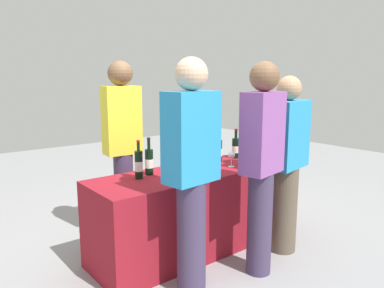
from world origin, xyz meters
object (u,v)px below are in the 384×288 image
guest_1 (262,160)px  wine_bottle_1 (149,161)px  wine_bottle_0 (139,164)px  wine_glass_0 (179,169)px  server_pouring (122,142)px  wine_glass_2 (231,156)px  wine_bottle_3 (236,148)px  wine_bottle_2 (219,151)px  wine_glass_1 (186,165)px  guest_2 (286,160)px  guest_0 (191,169)px

guest_1 → wine_bottle_1: bearing=113.0°
wine_bottle_0 → wine_glass_0: size_ratio=2.54×
server_pouring → guest_1: size_ratio=1.02×
wine_glass_0 → wine_glass_2: wine_glass_2 is taller
wine_bottle_3 → wine_bottle_2: bearing=-173.4°
wine_bottle_2 → wine_glass_1: wine_bottle_2 is taller
wine_bottle_3 → wine_glass_0: wine_bottle_3 is taller
guest_2 → guest_1: bearing=-175.3°
wine_glass_1 → wine_bottle_2: bearing=22.3°
wine_bottle_3 → server_pouring: size_ratio=0.18×
wine_bottle_0 → wine_glass_1: size_ratio=2.19×
wine_bottle_1 → server_pouring: (0.00, 0.48, 0.11)m
server_pouring → guest_0: size_ratio=1.01×
wine_bottle_3 → wine_glass_2: bearing=-140.8°
wine_bottle_0 → wine_bottle_3: 1.22m
wine_glass_2 → wine_glass_0: bearing=-176.3°
guest_1 → wine_bottle_0: bearing=121.4°
wine_bottle_2 → server_pouring: 0.95m
wine_glass_0 → guest_1: guest_1 is taller
wine_glass_1 → guest_0: guest_0 is taller
wine_glass_2 → guest_2: size_ratio=0.09×
wine_bottle_0 → wine_glass_2: wine_bottle_0 is taller
server_pouring → guest_0: (-0.07, -1.16, -0.03)m
wine_bottle_1 → wine_glass_1: bearing=-53.9°
wine_bottle_0 → server_pouring: server_pouring is taller
guest_0 → guest_2: bearing=-5.6°
wine_bottle_0 → wine_bottle_1: 0.15m
wine_bottle_2 → wine_glass_1: size_ratio=2.09×
wine_bottle_3 → wine_glass_0: bearing=-162.7°
wine_bottle_0 → guest_2: size_ratio=0.20×
wine_bottle_1 → wine_glass_1: 0.33m
wine_bottle_1 → wine_glass_2: wine_bottle_1 is taller
wine_bottle_2 → wine_bottle_3: (0.27, 0.03, -0.01)m
wine_bottle_3 → wine_bottle_1: bearing=-179.3°
server_pouring → guest_2: server_pouring is taller
wine_bottle_1 → wine_glass_1: wine_bottle_1 is taller
guest_0 → guest_1: bearing=-17.5°
wine_bottle_3 → guest_2: 0.69m
wine_glass_0 → wine_bottle_2: bearing=21.3°
guest_2 → wine_glass_1: bearing=143.3°
wine_glass_0 → guest_0: (-0.19, -0.40, 0.10)m
wine_bottle_2 → guest_1: (-0.27, -0.79, 0.08)m
server_pouring → wine_bottle_3: bearing=161.6°
wine_bottle_2 → wine_bottle_3: bearing=6.6°
wine_bottle_2 → guest_0: guest_0 is taller
wine_bottle_2 → guest_2: 0.69m
wine_glass_1 → guest_0: bearing=-122.8°
server_pouring → guest_1: bearing=117.7°
wine_bottle_2 → guest_1: 0.84m
wine_glass_2 → guest_1: size_ratio=0.09×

